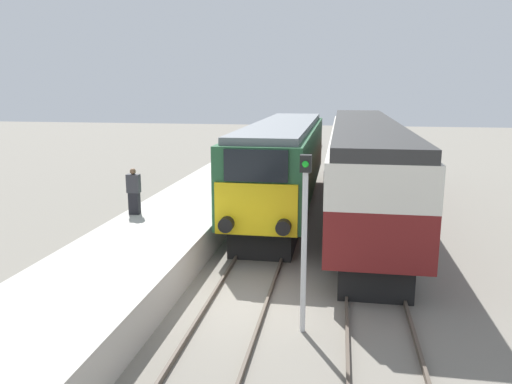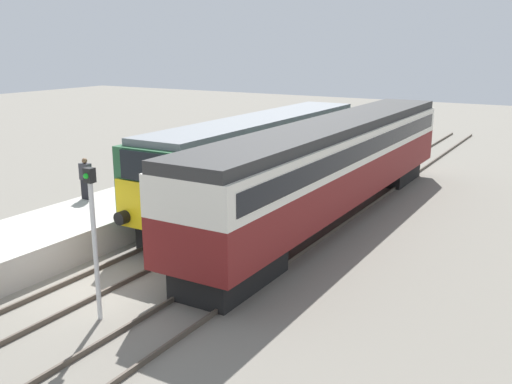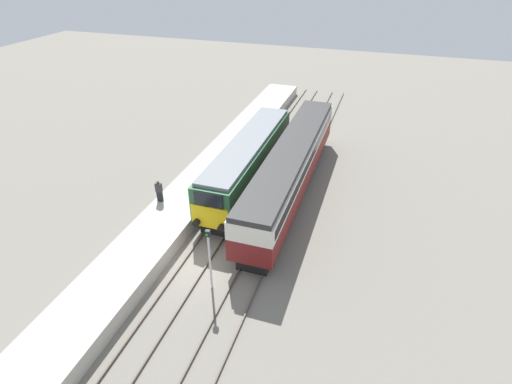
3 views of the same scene
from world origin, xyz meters
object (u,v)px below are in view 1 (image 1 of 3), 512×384
(passenger_carriage, at_px, (364,158))
(signal_post, at_px, (304,230))
(person_on_platform, at_px, (134,192))
(locomotive, at_px, (284,161))

(passenger_carriage, bearing_deg, signal_post, -98.66)
(signal_post, bearing_deg, passenger_carriage, 81.34)
(person_on_platform, bearing_deg, locomotive, 50.64)
(locomotive, relative_size, signal_post, 3.81)
(locomotive, bearing_deg, person_on_platform, -129.36)
(locomotive, bearing_deg, signal_post, -81.33)
(locomotive, distance_m, signal_post, 11.28)
(locomotive, relative_size, passenger_carriage, 0.77)
(passenger_carriage, distance_m, signal_post, 11.28)
(passenger_carriage, xyz_separation_m, person_on_platform, (-7.96, -5.57, -0.60))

